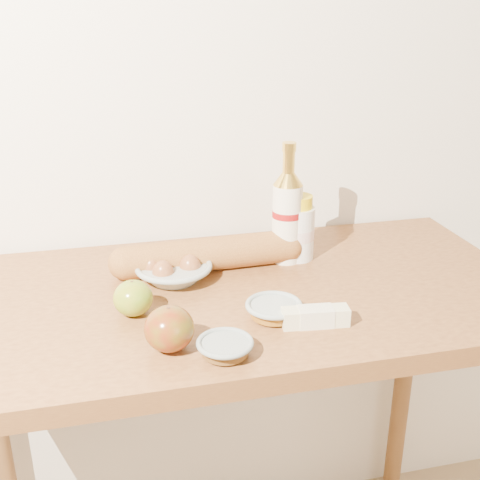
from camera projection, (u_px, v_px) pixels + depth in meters
name	position (u px, v px, depth m)	size (l,w,h in m)	color
back_wall	(203.00, 67.00, 1.36)	(3.50, 0.02, 2.60)	white
table	(237.00, 343.00, 1.25)	(1.20, 0.60, 0.90)	#986031
bourbon_bottle	(287.00, 214.00, 1.30)	(0.08, 0.08, 0.27)	white
cream_bottle	(298.00, 229.00, 1.33)	(0.08, 0.08, 0.15)	white
egg_bowl	(173.00, 269.00, 1.24)	(0.20, 0.20, 0.06)	#97A59F
baguette	(209.00, 254.00, 1.29)	(0.43, 0.09, 0.07)	#B17336
apple_yellowgreen	(133.00, 298.00, 1.10)	(0.08, 0.08, 0.07)	#A39320
apple_redgreen_front	(169.00, 329.00, 0.99)	(0.10, 0.10, 0.08)	maroon
sugar_bowl	(225.00, 347.00, 0.98)	(0.12, 0.12, 0.03)	gray
syrup_bowl	(274.00, 310.00, 1.10)	(0.11, 0.11, 0.03)	#929F9A
butter_stick	(315.00, 317.00, 1.07)	(0.12, 0.05, 0.04)	beige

